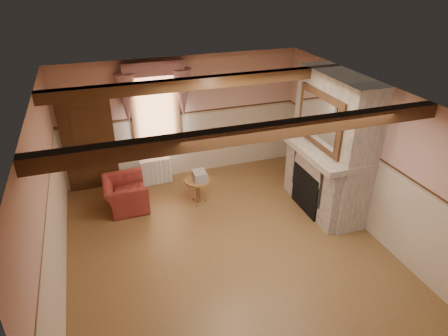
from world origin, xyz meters
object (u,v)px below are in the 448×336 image
object	(u,v)px
armchair	(125,194)
oil_lamp	(311,128)
mantel_clock	(305,126)
radiator	(156,171)
bowl	(326,144)
side_table	(198,191)

from	to	relation	value
armchair	oil_lamp	world-z (taller)	oil_lamp
armchair	mantel_clock	distance (m)	3.99
armchair	mantel_clock	bearing A→B (deg)	-97.35
radiator	mantel_clock	bearing A→B (deg)	-25.70
mantel_clock	bowl	bearing A→B (deg)	-90.00
mantel_clock	radiator	bearing A→B (deg)	156.64
side_table	bowl	world-z (taller)	bowl
radiator	bowl	distance (m)	3.86
armchair	bowl	size ratio (longest dim) A/B	2.62
oil_lamp	side_table	bearing A→B (deg)	169.51
side_table	mantel_clock	bearing A→B (deg)	-4.40
armchair	oil_lamp	size ratio (longest dim) A/B	3.48
radiator	oil_lamp	size ratio (longest dim) A/B	2.50
bowl	oil_lamp	distance (m)	0.60
side_table	radiator	size ratio (longest dim) A/B	0.82
radiator	armchair	bearing A→B (deg)	-136.16
side_table	bowl	xyz separation A→B (m)	(2.30, -1.02, 1.19)
radiator	mantel_clock	size ratio (longest dim) A/B	2.92
armchair	bowl	bearing A→B (deg)	-109.41
oil_lamp	radiator	bearing A→B (deg)	152.75
oil_lamp	mantel_clock	bearing A→B (deg)	90.00
bowl	mantel_clock	distance (m)	0.85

